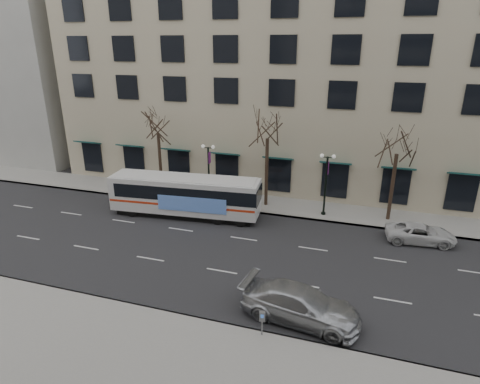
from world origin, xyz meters
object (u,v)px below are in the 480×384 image
at_px(lamp_post_left, 209,170).
at_px(city_bus, 186,195).
at_px(tree_far_left, 157,123).
at_px(silver_car, 300,304).
at_px(tree_far_mid, 268,127).
at_px(tree_far_right, 399,142).
at_px(lamp_post_right, 326,182).
at_px(pay_station, 262,318).
at_px(white_pickup, 421,233).

relative_size(lamp_post_left, city_bus, 0.42).
height_order(tree_far_left, silver_car, tree_far_left).
bearing_deg(silver_car, city_bus, 54.63).
height_order(tree_far_mid, lamp_post_left, tree_far_mid).
relative_size(tree_far_left, silver_car, 1.36).
height_order(tree_far_right, lamp_post_right, tree_far_right).
bearing_deg(city_bus, pay_station, -57.31).
relative_size(silver_car, pay_station, 4.70).
bearing_deg(lamp_post_right, white_pickup, -19.91).
xyz_separation_m(city_bus, pay_station, (9.57, -12.22, -0.71)).
xyz_separation_m(tree_far_mid, city_bus, (-5.69, -3.89, -5.11)).
bearing_deg(tree_far_right, lamp_post_left, -177.71).
bearing_deg(tree_far_mid, white_pickup, -14.66).
bearing_deg(pay_station, tree_far_mid, 92.92).
height_order(tree_far_right, white_pickup, tree_far_right).
xyz_separation_m(tree_far_mid, white_pickup, (12.06, -3.16, -6.25)).
bearing_deg(tree_far_mid, city_bus, -145.67).
xyz_separation_m(tree_far_mid, lamp_post_left, (-4.99, -0.60, -3.96)).
bearing_deg(lamp_post_right, pay_station, -94.17).
relative_size(lamp_post_left, silver_car, 0.85).
distance_m(tree_far_right, white_pickup, 6.89).
xyz_separation_m(tree_far_left, silver_car, (15.39, -14.22, -5.81)).
bearing_deg(tree_far_left, tree_far_mid, 0.00).
distance_m(lamp_post_left, silver_car, 17.25).
relative_size(lamp_post_right, pay_station, 4.01).
height_order(city_bus, pay_station, city_bus).
relative_size(silver_car, white_pickup, 1.29).
distance_m(tree_far_left, tree_far_right, 20.00).
bearing_deg(city_bus, white_pickup, -3.02).
xyz_separation_m(lamp_post_right, white_pickup, (7.05, -2.56, -2.29)).
bearing_deg(silver_car, lamp_post_right, 9.24).
bearing_deg(tree_far_right, lamp_post_right, -173.15).
relative_size(tree_far_mid, tree_far_right, 1.06).
bearing_deg(tree_far_right, tree_far_left, 180.00).
bearing_deg(pay_station, tree_far_right, 58.56).
height_order(silver_car, white_pickup, silver_car).
relative_size(tree_far_right, pay_station, 6.20).
bearing_deg(white_pickup, city_bus, 86.73).
relative_size(tree_far_left, tree_far_right, 1.03).
bearing_deg(tree_far_right, city_bus, -166.09).
height_order(white_pickup, pay_station, pay_station).
relative_size(tree_far_mid, pay_station, 6.57).
xyz_separation_m(tree_far_left, tree_far_right, (20.00, 0.00, -0.28)).
bearing_deg(pay_station, city_bus, 117.44).
distance_m(silver_car, pay_station, 2.42).
distance_m(tree_far_left, lamp_post_left, 6.29).
xyz_separation_m(tree_far_left, lamp_post_left, (5.01, -0.60, -3.75)).
height_order(lamp_post_right, city_bus, lamp_post_right).
height_order(city_bus, white_pickup, city_bus).
distance_m(tree_far_mid, city_bus, 8.58).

